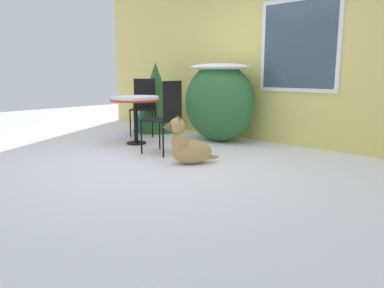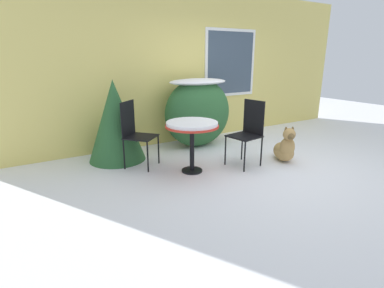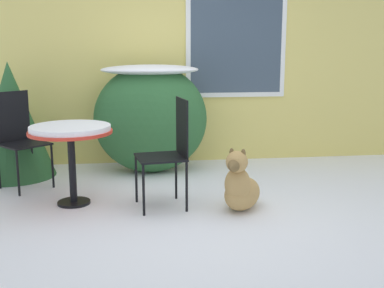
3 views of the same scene
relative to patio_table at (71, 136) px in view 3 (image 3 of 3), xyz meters
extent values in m
plane|color=white|center=(1.17, -0.53, -0.68)|extent=(16.00, 16.00, 0.00)
cube|color=#E5D16B|center=(1.17, 1.67, 0.81)|extent=(8.00, 0.06, 2.96)
cube|color=white|center=(1.95, 1.63, 0.88)|extent=(1.31, 0.04, 1.40)
cube|color=#3D4C5B|center=(1.95, 1.61, 0.88)|extent=(1.19, 0.01, 1.28)
ellipsoid|color=#2D6033|center=(0.81, 1.12, -0.03)|extent=(1.36, 0.82, 1.30)
ellipsoid|color=white|center=(0.81, 1.12, 0.56)|extent=(1.15, 0.70, 0.12)
cone|color=#2D6033|center=(-0.80, 1.12, -0.01)|extent=(0.94, 0.94, 1.34)
cylinder|color=black|center=(0.00, 0.00, -0.66)|extent=(0.32, 0.32, 0.03)
cylinder|color=black|center=(0.00, 0.00, -0.32)|extent=(0.07, 0.07, 0.67)
cylinder|color=red|center=(0.00, 0.00, 0.04)|extent=(0.79, 0.79, 0.03)
cylinder|color=white|center=(0.00, 0.00, 0.07)|extent=(0.76, 0.76, 0.05)
cube|color=black|center=(-0.57, 0.61, -0.19)|extent=(0.62, 0.62, 0.02)
cube|color=black|center=(-0.71, 0.77, 0.09)|extent=(0.31, 0.28, 0.54)
cylinder|color=black|center=(-0.58, 0.32, -0.44)|extent=(0.02, 0.02, 0.48)
cylinder|color=black|center=(-0.28, 0.59, -0.44)|extent=(0.02, 0.02, 0.48)
cylinder|color=black|center=(-0.55, 0.89, -0.44)|extent=(0.02, 0.02, 0.48)
cube|color=black|center=(0.84, -0.20, -0.19)|extent=(0.50, 0.50, 0.02)
cube|color=black|center=(1.05, -0.16, 0.09)|extent=(0.08, 0.40, 0.54)
cylinder|color=black|center=(0.61, -0.03, -0.44)|extent=(0.02, 0.02, 0.48)
cylinder|color=black|center=(0.67, -0.42, -0.44)|extent=(0.02, 0.02, 0.48)
cylinder|color=black|center=(1.01, 0.03, -0.44)|extent=(0.02, 0.02, 0.48)
cylinder|color=black|center=(1.07, -0.36, -0.44)|extent=(0.02, 0.02, 0.48)
ellipsoid|color=tan|center=(1.60, -0.35, -0.53)|extent=(0.53, 0.61, 0.30)
ellipsoid|color=tan|center=(1.52, -0.48, -0.40)|extent=(0.31, 0.30, 0.33)
sphere|color=tan|center=(1.50, -0.51, -0.18)|extent=(0.20, 0.20, 0.20)
cone|color=brown|center=(1.43, -0.64, -0.19)|extent=(0.14, 0.14, 0.11)
ellipsoid|color=brown|center=(1.46, -0.47, -0.10)|extent=(0.05, 0.05, 0.09)
ellipsoid|color=brown|center=(1.56, -0.53, -0.10)|extent=(0.05, 0.05, 0.09)
ellipsoid|color=tan|center=(1.72, -0.13, -0.61)|extent=(0.18, 0.24, 0.06)
camera|label=1|loc=(4.83, -3.71, 0.47)|focal=35.00mm
camera|label=2|loc=(-2.21, -3.67, 1.02)|focal=28.00mm
camera|label=3|loc=(0.58, -4.60, 0.84)|focal=45.00mm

